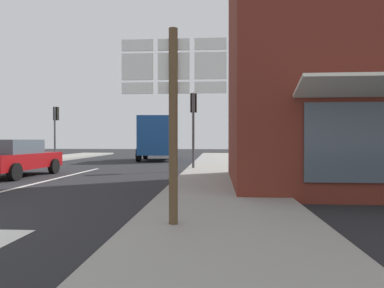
# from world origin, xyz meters

# --- Properties ---
(ground_plane) EXTENTS (80.00, 80.00, 0.00)m
(ground_plane) POSITION_xyz_m (0.00, 10.00, 0.00)
(ground_plane) COLOR #232326
(sidewalk_right) EXTENTS (3.15, 44.00, 0.14)m
(sidewalk_right) POSITION_xyz_m (6.18, 8.00, 0.07)
(sidewalk_right) COLOR gray
(sidewalk_right) RESTS_ON ground
(lane_centre_stripe) EXTENTS (0.16, 12.00, 0.01)m
(lane_centre_stripe) POSITION_xyz_m (0.00, 6.00, 0.01)
(lane_centre_stripe) COLOR silver
(lane_centre_stripe) RESTS_ON ground
(sedan_far) EXTENTS (2.15, 4.29, 1.47)m
(sedan_far) POSITION_xyz_m (-1.96, 7.98, 0.76)
(sedan_far) COLOR maroon
(sedan_far) RESTS_ON ground
(delivery_truck) EXTENTS (2.78, 5.14, 3.05)m
(delivery_truck) POSITION_xyz_m (1.80, 19.27, 1.65)
(delivery_truck) COLOR #19478C
(delivery_truck) RESTS_ON ground
(route_sign_post) EXTENTS (1.66, 0.14, 3.20)m
(route_sign_post) POSITION_xyz_m (5.35, 0.16, 2.00)
(route_sign_post) COLOR brown
(route_sign_post) RESTS_ON ground
(traffic_light_far_left) EXTENTS (0.30, 0.49, 3.70)m
(traffic_light_far_left) POSITION_xyz_m (-4.91, 17.76, 2.74)
(traffic_light_far_left) COLOR #47474C
(traffic_light_far_left) RESTS_ON ground
(traffic_light_near_right) EXTENTS (0.30, 0.49, 3.67)m
(traffic_light_near_right) POSITION_xyz_m (4.91, 11.32, 2.72)
(traffic_light_near_right) COLOR #47474C
(traffic_light_near_right) RESTS_ON ground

